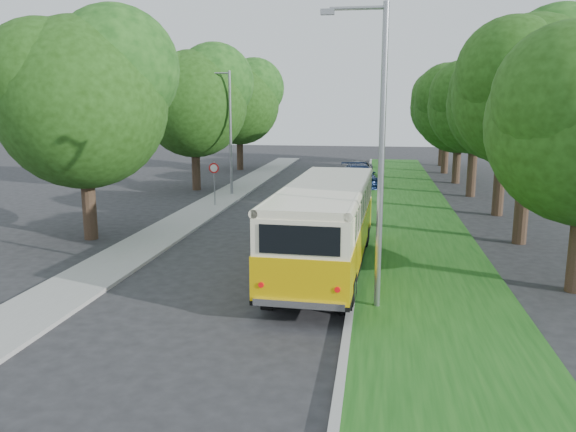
% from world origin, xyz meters
% --- Properties ---
extents(ground, '(120.00, 120.00, 0.00)m').
position_xyz_m(ground, '(0.00, 0.00, 0.00)').
color(ground, '#242426').
rests_on(ground, ground).
extents(curb, '(0.20, 70.00, 0.15)m').
position_xyz_m(curb, '(3.60, 5.00, 0.07)').
color(curb, gray).
rests_on(curb, ground).
extents(grass_verge, '(4.50, 70.00, 0.13)m').
position_xyz_m(grass_verge, '(5.95, 5.00, 0.07)').
color(grass_verge, '#174913').
rests_on(grass_verge, ground).
extents(sidewalk, '(2.20, 70.00, 0.12)m').
position_xyz_m(sidewalk, '(-4.80, 5.00, 0.06)').
color(sidewalk, gray).
rests_on(sidewalk, ground).
extents(treeline, '(24.27, 41.91, 9.46)m').
position_xyz_m(treeline, '(3.15, 17.99, 5.93)').
color(treeline, '#332319').
rests_on(treeline, ground).
extents(lamppost_near, '(1.71, 0.16, 8.00)m').
position_xyz_m(lamppost_near, '(4.21, -2.50, 4.37)').
color(lamppost_near, gray).
rests_on(lamppost_near, ground).
extents(lamppost_far, '(1.71, 0.16, 7.50)m').
position_xyz_m(lamppost_far, '(-4.70, 16.00, 4.12)').
color(lamppost_far, gray).
rests_on(lamppost_far, ground).
extents(warning_sign, '(0.56, 0.10, 2.50)m').
position_xyz_m(warning_sign, '(-4.50, 11.98, 1.71)').
color(warning_sign, gray).
rests_on(warning_sign, ground).
extents(vintage_bus, '(3.01, 10.27, 3.02)m').
position_xyz_m(vintage_bus, '(2.57, 0.93, 1.51)').
color(vintage_bus, '#E3B407').
rests_on(vintage_bus, ground).
extents(car_silver, '(2.28, 3.90, 1.25)m').
position_xyz_m(car_silver, '(3.00, 7.02, 0.62)').
color(car_silver, silver).
rests_on(car_silver, ground).
extents(car_white, '(2.78, 4.44, 1.38)m').
position_xyz_m(car_white, '(1.53, 18.71, 0.69)').
color(car_white, white).
rests_on(car_white, ground).
extents(car_blue, '(3.04, 5.44, 1.49)m').
position_xyz_m(car_blue, '(3.00, 21.14, 0.75)').
color(car_blue, navy).
rests_on(car_blue, ground).
extents(car_grey, '(2.24, 4.60, 1.26)m').
position_xyz_m(car_grey, '(2.79, 25.93, 0.63)').
color(car_grey, slate).
rests_on(car_grey, ground).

